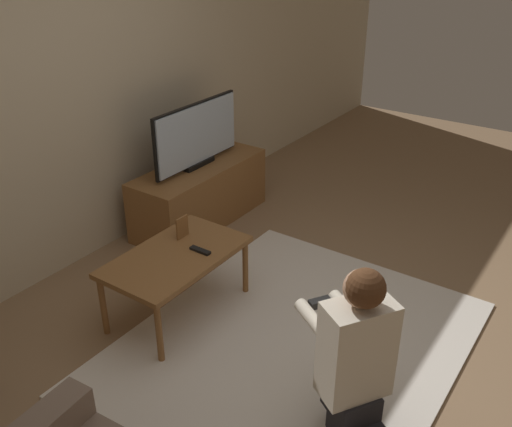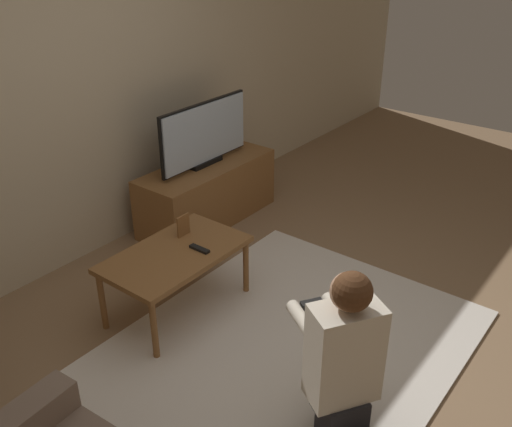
% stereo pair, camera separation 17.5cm
% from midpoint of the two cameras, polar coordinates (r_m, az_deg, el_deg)
% --- Properties ---
extents(ground_plane, '(10.00, 10.00, 0.00)m').
position_cam_midpoint_polar(ground_plane, '(3.63, 4.53, -13.33)').
color(ground_plane, '#896B4C').
extents(wall_back, '(10.00, 0.06, 2.60)m').
position_cam_midpoint_polar(wall_back, '(4.25, -17.43, 11.65)').
color(wall_back, beige).
rests_on(wall_back, ground_plane).
extents(rug, '(2.31, 1.86, 0.02)m').
position_cam_midpoint_polar(rug, '(3.63, 4.53, -13.23)').
color(rug, silver).
rests_on(rug, ground_plane).
extents(tv_stand, '(1.28, 0.49, 0.52)m').
position_cam_midpoint_polar(tv_stand, '(4.93, -3.87, 2.07)').
color(tv_stand, brown).
rests_on(tv_stand, ground_plane).
extents(tv, '(0.98, 0.08, 0.54)m').
position_cam_midpoint_polar(tv, '(4.73, -4.10, 7.94)').
color(tv, black).
rests_on(tv, tv_stand).
extents(coffee_table, '(0.95, 0.56, 0.46)m').
position_cam_midpoint_polar(coffee_table, '(3.73, -6.73, -4.44)').
color(coffee_table, brown).
rests_on(coffee_table, ground_plane).
extents(person_kneeling, '(0.63, 0.79, 0.97)m').
position_cam_midpoint_polar(person_kneeling, '(2.85, 10.71, -14.33)').
color(person_kneeling, '#232328').
rests_on(person_kneeling, rug).
extents(picture_frame, '(0.11, 0.01, 0.15)m').
position_cam_midpoint_polar(picture_frame, '(3.86, -6.00, -1.20)').
color(picture_frame, brown).
rests_on(picture_frame, coffee_table).
extents(remote, '(0.04, 0.15, 0.02)m').
position_cam_midpoint_polar(remote, '(3.71, -4.33, -3.56)').
color(remote, black).
rests_on(remote, coffee_table).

